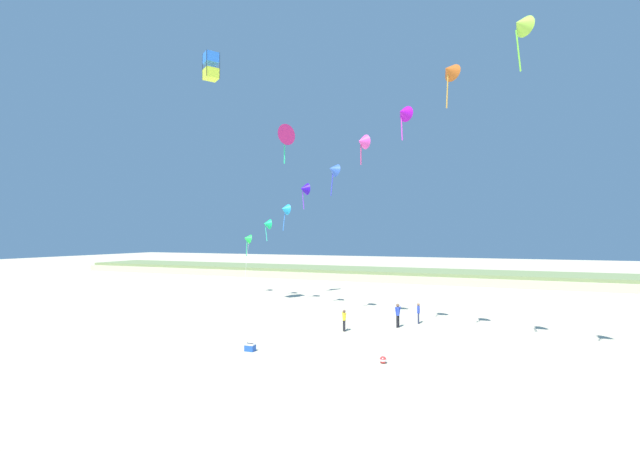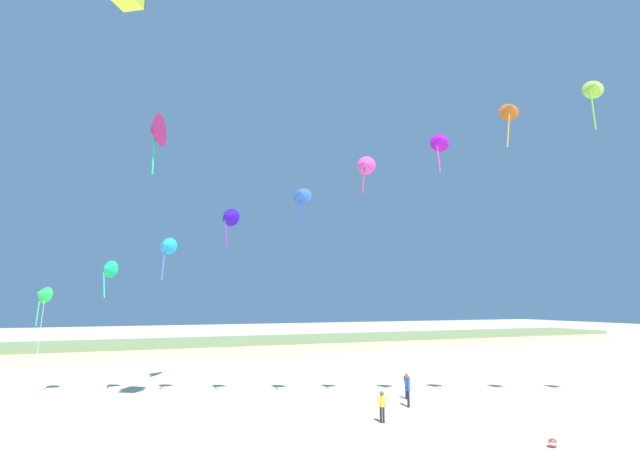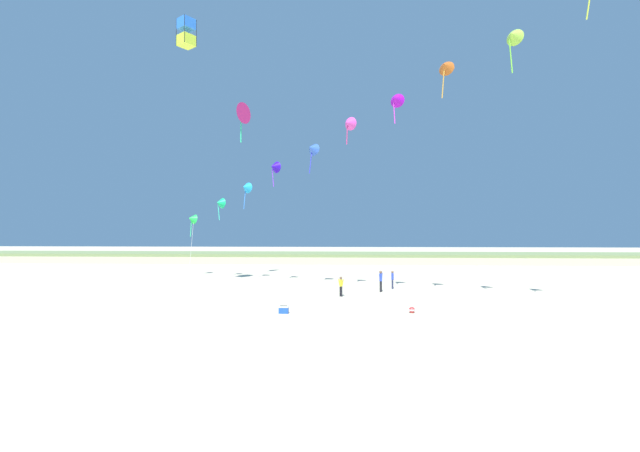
# 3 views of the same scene
# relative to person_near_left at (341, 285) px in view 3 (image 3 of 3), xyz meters

# --- Properties ---
(ground_plane) EXTENTS (240.00, 240.00, 0.00)m
(ground_plane) POSITION_rel_person_near_left_xyz_m (-2.46, -10.57, -0.87)
(ground_plane) COLOR beige
(dune_ridge) EXTENTS (120.00, 12.37, 1.50)m
(dune_ridge) POSITION_rel_person_near_left_xyz_m (-2.46, 37.30, -0.12)
(dune_ridge) COLOR beige
(dune_ridge) RESTS_ON ground
(person_near_left) EXTENTS (0.45, 0.39, 1.50)m
(person_near_left) POSITION_rel_person_near_left_xyz_m (0.00, 0.00, 0.00)
(person_near_left) COLOR black
(person_near_left) RESTS_ON ground
(person_near_right) EXTENTS (0.21, 0.55, 1.56)m
(person_near_right) POSITION_rel_person_near_left_xyz_m (4.38, 4.63, 0.03)
(person_near_right) COLOR #282D4C
(person_near_right) RESTS_ON ground
(person_mid_center) EXTENTS (0.36, 0.57, 1.73)m
(person_mid_center) POSITION_rel_person_near_left_xyz_m (3.22, 2.65, 0.13)
(person_mid_center) COLOR black
(person_mid_center) RESTS_ON ground
(kite_banner_string) EXTENTS (32.71, 22.51, 19.71)m
(kite_banner_string) POSITION_rel_person_near_left_xyz_m (-1.03, 3.68, 12.01)
(kite_banner_string) COLOR #21EC4B
(large_kite_low_lead) EXTENTS (1.72, 2.32, 4.13)m
(large_kite_low_lead) POSITION_rel_person_near_left_xyz_m (-10.54, 11.44, 16.39)
(large_kite_low_lead) COLOR #CB256B
(large_kite_mid_trail) EXTENTS (1.63, 1.63, 2.25)m
(large_kite_mid_trail) POSITION_rel_person_near_left_xyz_m (-12.74, 1.80, 20.46)
(large_kite_mid_trail) COLOR #D7F138
(beach_cooler) EXTENTS (0.58, 0.41, 0.46)m
(beach_cooler) POSITION_rel_person_near_left_xyz_m (-3.37, -6.93, -0.66)
(beach_cooler) COLOR blue
(beach_cooler) RESTS_ON ground
(beach_ball) EXTENTS (0.36, 0.36, 0.36)m
(beach_ball) POSITION_rel_person_near_left_xyz_m (4.34, -6.34, -0.69)
(beach_ball) COLOR red
(beach_ball) RESTS_ON ground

